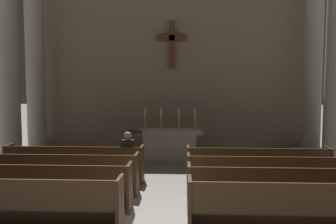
% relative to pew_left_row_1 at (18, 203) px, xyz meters
% --- Properties ---
extents(pew_left_row_1, '(3.56, 0.50, 0.95)m').
position_rel_pew_left_row_1_xyz_m(pew_left_row_1, '(0.00, 0.00, 0.00)').
color(pew_left_row_1, '#422B19').
rests_on(pew_left_row_1, ground).
extents(pew_left_row_2, '(3.56, 0.50, 0.95)m').
position_rel_pew_left_row_1_xyz_m(pew_left_row_2, '(0.00, 1.01, 0.00)').
color(pew_left_row_2, '#422B19').
rests_on(pew_left_row_2, ground).
extents(pew_left_row_3, '(3.56, 0.50, 0.95)m').
position_rel_pew_left_row_1_xyz_m(pew_left_row_3, '(0.00, 2.01, 0.00)').
color(pew_left_row_3, '#422B19').
rests_on(pew_left_row_3, ground).
extents(pew_left_row_4, '(3.56, 0.50, 0.95)m').
position_rel_pew_left_row_1_xyz_m(pew_left_row_4, '(0.00, 3.02, 0.00)').
color(pew_left_row_4, '#422B19').
rests_on(pew_left_row_4, ground).
extents(pew_right_row_1, '(3.56, 0.50, 0.95)m').
position_rel_pew_left_row_1_xyz_m(pew_right_row_1, '(4.68, 0.00, 0.00)').
color(pew_right_row_1, '#422B19').
rests_on(pew_right_row_1, ground).
extents(pew_right_row_2, '(3.56, 0.50, 0.95)m').
position_rel_pew_left_row_1_xyz_m(pew_right_row_2, '(4.68, 1.01, 0.00)').
color(pew_right_row_2, '#422B19').
rests_on(pew_right_row_2, ground).
extents(pew_right_row_3, '(3.56, 0.50, 0.95)m').
position_rel_pew_left_row_1_xyz_m(pew_right_row_3, '(4.68, 2.01, 0.00)').
color(pew_right_row_3, '#422B19').
rests_on(pew_right_row_3, ground).
extents(pew_right_row_4, '(3.56, 0.50, 0.95)m').
position_rel_pew_left_row_1_xyz_m(pew_right_row_4, '(4.68, 3.02, 0.00)').
color(pew_right_row_4, '#422B19').
rests_on(pew_right_row_4, ground).
extents(column_left_third, '(1.02, 1.02, 6.68)m').
position_rel_pew_left_row_1_xyz_m(column_left_third, '(-2.72, 4.99, 2.78)').
color(column_left_third, '#ADA89E').
rests_on(column_left_third, ground).
extents(column_left_fourth, '(1.02, 1.02, 6.68)m').
position_rel_pew_left_row_1_xyz_m(column_left_fourth, '(-2.72, 6.97, 2.78)').
color(column_left_fourth, '#ADA89E').
rests_on(column_left_fourth, ground).
extents(column_right_fourth, '(1.02, 1.02, 6.68)m').
position_rel_pew_left_row_1_xyz_m(column_right_fourth, '(7.40, 6.97, 2.78)').
color(column_right_fourth, '#ADA89E').
rests_on(column_right_fourth, ground).
extents(altar, '(2.20, 0.90, 1.01)m').
position_rel_pew_left_row_1_xyz_m(altar, '(2.34, 5.93, 0.06)').
color(altar, '#A8A399').
rests_on(altar, ground).
extents(candlestick_outer_left, '(0.16, 0.16, 0.70)m').
position_rel_pew_left_row_1_xyz_m(candlestick_outer_left, '(1.49, 5.93, 0.76)').
color(candlestick_outer_left, '#B79338').
rests_on(candlestick_outer_left, altar).
extents(candlestick_inner_left, '(0.16, 0.16, 0.70)m').
position_rel_pew_left_row_1_xyz_m(candlestick_inner_left, '(2.04, 5.93, 0.76)').
color(candlestick_inner_left, '#B79338').
rests_on(candlestick_inner_left, altar).
extents(candlestick_inner_right, '(0.16, 0.16, 0.70)m').
position_rel_pew_left_row_1_xyz_m(candlestick_inner_right, '(2.64, 5.93, 0.76)').
color(candlestick_inner_right, '#B79338').
rests_on(candlestick_inner_right, altar).
extents(candlestick_outer_right, '(0.16, 0.16, 0.70)m').
position_rel_pew_left_row_1_xyz_m(candlestick_outer_right, '(3.19, 5.93, 0.76)').
color(candlestick_outer_right, '#B79338').
rests_on(candlestick_outer_right, altar).
extents(apse_with_cross, '(11.20, 0.47, 7.34)m').
position_rel_pew_left_row_1_xyz_m(apse_with_cross, '(2.34, 7.96, 3.20)').
color(apse_with_cross, gray).
rests_on(apse_with_cross, ground).
extents(lectern, '(0.44, 0.36, 1.15)m').
position_rel_pew_left_row_1_xyz_m(lectern, '(1.32, 4.73, 0.07)').
color(lectern, '#422B19').
rests_on(lectern, ground).
extents(lone_worshipper, '(0.32, 0.43, 1.32)m').
position_rel_pew_left_row_1_xyz_m(lone_worshipper, '(1.40, 3.05, 0.22)').
color(lone_worshipper, '#26262B').
rests_on(lone_worshipper, ground).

